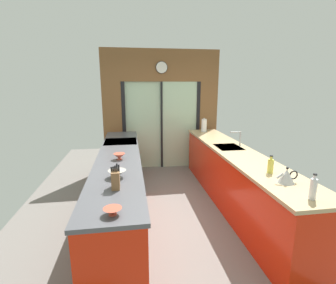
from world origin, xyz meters
The scene contains 14 objects.
ground_plane centered at (0.00, 0.60, -0.01)m, with size 5.04×7.60×0.02m, color slate.
back_wall_unit centered at (0.00, 2.40, 1.52)m, with size 2.64×0.12×2.70m.
left_counter_run centered at (-0.91, 0.13, 0.47)m, with size 0.62×3.80×0.92m.
right_counter_run centered at (0.91, 0.30, 0.46)m, with size 0.62×3.80×0.92m.
sink_faucet centered at (1.06, 0.55, 1.09)m, with size 0.19×0.02×0.26m.
oven_range centered at (-0.91, 1.25, 0.46)m, with size 0.60×0.60×0.92m.
mixing_bowl_near centered at (-0.89, -1.42, 0.95)m, with size 0.15×0.15×0.06m.
mixing_bowl_mid centered at (-0.89, -0.59, 0.97)m, with size 0.20×0.20×0.09m.
mixing_bowl_far centered at (-0.89, 0.10, 0.97)m, with size 0.16×0.16×0.09m.
knife_block centered at (-0.89, -0.89, 1.02)m, with size 0.09×0.14×0.26m.
kettle centered at (0.89, -1.03, 1.00)m, with size 0.25×0.17×0.18m.
soap_bottle_near centered at (0.89, -1.42, 1.02)m, with size 0.06×0.06×0.25m.
soap_bottle_far centered at (0.89, -0.72, 1.01)m, with size 0.07×0.07×0.22m.
paper_towel_roll centered at (0.89, 1.97, 1.06)m, with size 0.13×0.13×0.30m.
Camera 1 is at (-0.73, -3.28, 1.94)m, focal length 26.60 mm.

